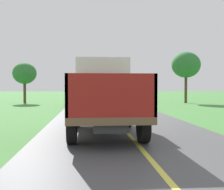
{
  "coord_description": "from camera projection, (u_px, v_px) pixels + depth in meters",
  "views": [
    {
      "loc": [
        -1.43,
        0.78,
        1.76
      ],
      "look_at": [
        -0.44,
        12.38,
        1.4
      ],
      "focal_mm": 45.6,
      "sensor_mm": 36.0,
      "label": 1
    }
  ],
  "objects": [
    {
      "name": "roadside_tree_mid_right",
      "position": [
        186.0,
        65.0,
        29.79
      ],
      "size": [
        2.99,
        2.99,
        5.35
      ],
      "color": "#4C3823",
      "rests_on": "ground"
    },
    {
      "name": "roadside_tree_near_left",
      "position": [
        25.0,
        74.0,
        29.61
      ],
      "size": [
        2.45,
        2.45,
        4.21
      ],
      "color": "#4C3823",
      "rests_on": "ground"
    },
    {
      "name": "banana_truck_far",
      "position": [
        94.0,
        90.0,
        25.46
      ],
      "size": [
        2.38,
        5.81,
        2.8
      ],
      "color": "#2D2D30",
      "rests_on": "road_surface"
    },
    {
      "name": "banana_truck_near",
      "position": [
        103.0,
        94.0,
        10.81
      ],
      "size": [
        2.38,
        5.82,
        2.8
      ],
      "color": "#2D2D30",
      "rests_on": "road_surface"
    }
  ]
}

